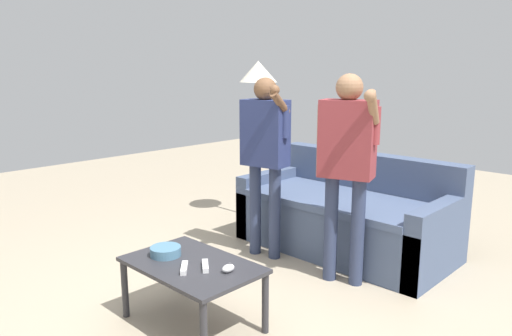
% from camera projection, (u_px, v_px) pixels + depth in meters
% --- Properties ---
extents(ground_plane, '(12.00, 12.00, 0.00)m').
position_uv_depth(ground_plane, '(241.00, 315.00, 3.25)').
color(ground_plane, tan).
extents(couch, '(1.88, 0.95, 0.85)m').
position_uv_depth(couch, '(347.00, 217.00, 4.41)').
color(couch, '#475675').
rests_on(couch, ground).
extents(coffee_table, '(0.88, 0.57, 0.42)m').
position_uv_depth(coffee_table, '(192.00, 271.00, 3.07)').
color(coffee_table, '#2D2D33').
rests_on(coffee_table, ground).
extents(snack_bowl, '(0.20, 0.20, 0.06)m').
position_uv_depth(snack_bowl, '(166.00, 251.00, 3.17)').
color(snack_bowl, teal).
rests_on(snack_bowl, coffee_table).
extents(game_remote_nunchuk, '(0.06, 0.09, 0.05)m').
position_uv_depth(game_remote_nunchuk, '(228.00, 268.00, 2.92)').
color(game_remote_nunchuk, white).
rests_on(game_remote_nunchuk, coffee_table).
extents(floor_lamp, '(0.40, 0.40, 1.71)m').
position_uv_depth(floor_lamp, '(258.00, 80.00, 5.06)').
color(floor_lamp, '#2D2D33').
rests_on(floor_lamp, ground).
extents(player_left, '(0.48, 0.31, 1.56)m').
position_uv_depth(player_left, '(265.00, 146.00, 4.10)').
color(player_left, '#2D3856').
rests_on(player_left, ground).
extents(player_right, '(0.52, 0.34, 1.60)m').
position_uv_depth(player_right, '(347.00, 155.00, 3.57)').
color(player_right, '#2D3856').
rests_on(player_right, ground).
extents(game_remote_wand_near, '(0.15, 0.14, 0.03)m').
position_uv_depth(game_remote_wand_near, '(184.00, 268.00, 2.94)').
color(game_remote_wand_near, white).
rests_on(game_remote_wand_near, coffee_table).
extents(game_remote_wand_far, '(0.15, 0.13, 0.03)m').
position_uv_depth(game_remote_wand_far, '(205.00, 266.00, 2.97)').
color(game_remote_wand_far, white).
rests_on(game_remote_wand_far, coffee_table).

